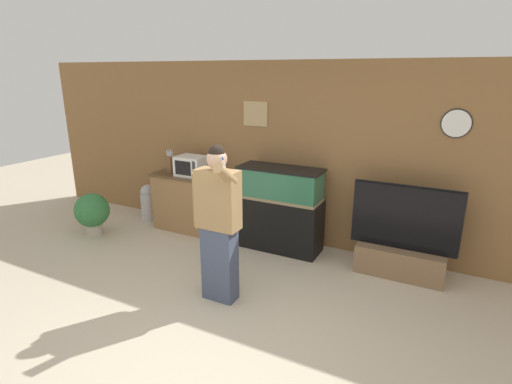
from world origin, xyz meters
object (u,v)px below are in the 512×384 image
knife_block (170,164)px  person_standing (218,222)px  microwave (192,166)px  tv_on_stand (401,250)px  trash_bin (149,202)px  counter_island (192,202)px  aquarium_on_stand (280,209)px  potted_plant (92,211)px

knife_block → person_standing: person_standing is taller
microwave → knife_block: (-0.43, 0.01, -0.01)m
knife_block → tv_on_stand: size_ratio=0.29×
tv_on_stand → trash_bin: size_ratio=2.03×
counter_island → microwave: bearing=-34.1°
counter_island → microwave: 0.61m
aquarium_on_stand → potted_plant: (-2.77, -0.87, -0.22)m
counter_island → person_standing: (1.47, -1.52, 0.45)m
tv_on_stand → potted_plant: (-4.43, -0.84, 0.04)m
tv_on_stand → counter_island: bearing=179.3°
counter_island → microwave: microwave is taller
tv_on_stand → person_standing: 2.33m
person_standing → knife_block: bearing=141.0°
aquarium_on_stand → potted_plant: bearing=-162.6°
counter_island → potted_plant: 1.53m
knife_block → aquarium_on_stand: knife_block is taller
aquarium_on_stand → trash_bin: aquarium_on_stand is taller
potted_plant → knife_block: bearing=44.6°
tv_on_stand → potted_plant: size_ratio=1.92×
tv_on_stand → trash_bin: tv_on_stand is taller
person_standing → tv_on_stand: bearing=41.0°
knife_block → person_standing: 2.39m
counter_island → tv_on_stand: tv_on_stand is taller
microwave → person_standing: bearing=-46.3°
person_standing → aquarium_on_stand: bearing=87.9°
counter_island → microwave: size_ratio=2.77×
counter_island → trash_bin: counter_island is taller
potted_plant → counter_island: bearing=35.0°
counter_island → aquarium_on_stand: 1.53m
aquarium_on_stand → potted_plant: 2.92m
counter_island → trash_bin: 0.94m
potted_plant → microwave: bearing=33.0°
aquarium_on_stand → trash_bin: 2.47m
counter_island → knife_block: (-0.39, -0.02, 0.59)m
microwave → trash_bin: 1.23m
person_standing → potted_plant: size_ratio=2.64×
knife_block → trash_bin: (-0.54, 0.05, -0.73)m
potted_plant → trash_bin: potted_plant is taller
microwave → person_standing: person_standing is taller
potted_plant → trash_bin: size_ratio=1.06×
counter_island → potted_plant: bearing=-145.0°
microwave → tv_on_stand: 3.21m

